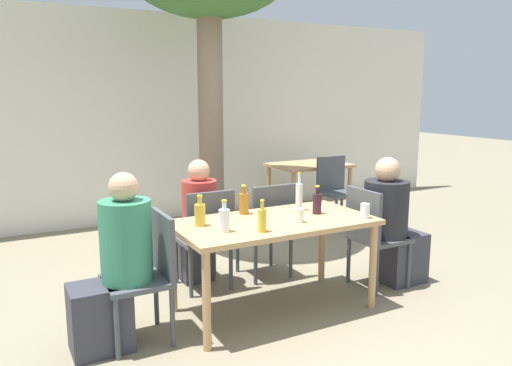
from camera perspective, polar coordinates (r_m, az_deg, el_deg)
ground_plane at (r=4.21m, az=1.98°, el=-14.23°), size 30.00×30.00×0.00m
cafe_building_wall at (r=6.96m, az=-12.07°, el=7.23°), size 10.00×0.08×2.80m
dining_table_front at (r=3.98m, az=2.04°, el=-5.40°), size 1.57×0.83×0.75m
dining_table_back at (r=7.12m, az=6.10°, el=1.33°), size 1.06×0.77×0.75m
patio_chair_0 at (r=3.65m, az=-12.19°, el=-9.58°), size 0.44×0.44×0.92m
patio_chair_1 at (r=4.60m, az=13.15°, el=-5.43°), size 0.44×0.44×0.92m
patio_chair_2 at (r=4.44m, az=-5.72°, el=-5.75°), size 0.44×0.44×0.92m
patio_chair_3 at (r=4.71m, az=1.41°, el=-4.78°), size 0.44×0.44×0.92m
patio_chair_4 at (r=6.64m, az=9.08°, el=-0.45°), size 0.44×0.44×0.92m
person_seated_0 at (r=3.59m, az=-15.84°, el=-9.62°), size 0.58×0.35×1.22m
person_seated_1 at (r=4.75m, az=15.28°, el=-4.82°), size 0.60×0.40×1.18m
person_seated_2 at (r=4.66m, az=-6.86°, el=-5.13°), size 0.31×0.56×1.16m
water_bottle_0 at (r=3.62m, az=-3.64°, el=-4.19°), size 0.08×0.08×0.24m
oil_cruet_1 at (r=3.60m, az=0.71°, el=-4.20°), size 0.06×0.06×0.24m
amber_bottle_2 at (r=4.13m, az=-1.41°, el=-2.28°), size 0.08×0.08×0.24m
wine_bottle_3 at (r=4.17m, az=6.99°, el=-2.27°), size 0.07×0.07×0.24m
water_bottle_4 at (r=4.27m, az=4.94°, el=-1.46°), size 0.06×0.06×0.33m
oil_cruet_5 at (r=3.79m, az=-6.42°, el=-3.55°), size 0.08×0.08×0.24m
drinking_glass_0 at (r=3.89m, az=4.99°, el=-3.71°), size 0.07×0.07×0.11m
drinking_glass_1 at (r=4.10m, az=12.35°, el=-3.12°), size 0.07×0.07×0.12m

